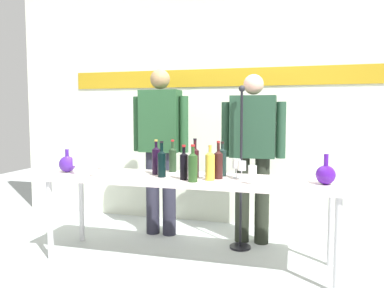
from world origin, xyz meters
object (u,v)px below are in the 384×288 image
at_px(wine_bottle_2, 195,161).
at_px(wine_bottle_8, 222,161).
at_px(wine_bottle_0, 193,166).
at_px(wine_glass_left_0, 94,166).
at_px(wine_glass_right_0, 242,166).
at_px(wine_bottle_4, 218,163).
at_px(display_table, 187,184).
at_px(wine_bottle_5, 173,158).
at_px(wine_bottle_3, 156,159).
at_px(wine_bottle_7, 210,165).
at_px(decanter_blue_left, 67,164).
at_px(wine_glass_right_2, 252,171).
at_px(presenter_left, 161,141).
at_px(wine_bottle_1, 184,165).
at_px(decanter_blue_right, 326,174).
at_px(wine_glass_left_2, 76,162).
at_px(wine_glass_left_3, 93,159).
at_px(microphone_stand, 241,195).
at_px(wine_glass_right_1, 236,164).
at_px(wine_glass_left_1, 102,159).
at_px(presenter_right, 253,147).

bearing_deg(wine_bottle_2, wine_bottle_8, 24.79).
bearing_deg(wine_bottle_0, wine_glass_left_0, 178.96).
distance_m(wine_bottle_2, wine_glass_right_0, 0.41).
bearing_deg(wine_bottle_4, wine_bottle_0, -131.29).
xyz_separation_m(display_table, wine_bottle_5, (-0.21, 0.24, 0.18)).
height_order(wine_bottle_3, wine_bottle_7, wine_bottle_3).
distance_m(decanter_blue_left, wine_glass_right_2, 1.70).
bearing_deg(presenter_left, wine_bottle_1, -58.02).
bearing_deg(wine_bottle_3, decanter_blue_right, -4.12).
relative_size(wine_glass_left_2, wine_glass_right_2, 1.01).
height_order(presenter_left, wine_bottle_0, presenter_left).
xyz_separation_m(decanter_blue_left, wine_glass_left_3, (0.15, 0.20, 0.02)).
distance_m(wine_glass_left_2, microphone_stand, 1.52).
distance_m(wine_glass_left_0, wine_glass_left_2, 0.21).
bearing_deg(wine_bottle_0, wine_glass_right_0, 25.71).
distance_m(decanter_blue_right, wine_bottle_4, 0.83).
xyz_separation_m(decanter_blue_right, wine_glass_left_0, (-1.87, -0.14, 0.01)).
height_order(decanter_blue_left, wine_bottle_4, wine_bottle_4).
bearing_deg(wine_glass_right_2, decanter_blue_left, 174.97).
height_order(decanter_blue_left, wine_glass_right_0, decanter_blue_left).
height_order(wine_glass_left_2, wine_glass_right_2, wine_glass_left_2).
bearing_deg(wine_bottle_2, wine_bottle_7, -38.23).
bearing_deg(wine_bottle_0, decanter_blue_right, 9.16).
bearing_deg(wine_glass_right_0, wine_bottle_4, 175.49).
relative_size(decanter_blue_right, wine_glass_right_1, 1.45).
relative_size(wine_bottle_7, wine_glass_left_1, 1.99).
xyz_separation_m(decanter_blue_right, presenter_right, (-0.62, 0.68, 0.13)).
relative_size(display_table, wine_bottle_7, 8.68).
xyz_separation_m(wine_bottle_8, wine_glass_right_0, (0.19, -0.15, -0.02)).
bearing_deg(wine_bottle_2, wine_glass_left_3, 172.78).
distance_m(wine_bottle_7, wine_glass_left_1, 1.14).
height_order(presenter_right, wine_bottle_1, presenter_right).
height_order(wine_glass_right_0, wine_glass_right_2, wine_glass_right_0).
xyz_separation_m(decanter_blue_right, wine_glass_left_1, (-1.99, 0.21, 0.02)).
height_order(decanter_blue_right, presenter_left, presenter_left).
relative_size(wine_bottle_2, microphone_stand, 0.21).
bearing_deg(wine_bottle_5, wine_bottle_4, -27.43).
distance_m(wine_bottle_0, wine_bottle_7, 0.15).
relative_size(decanter_blue_left, wine_glass_right_1, 1.31).
height_order(display_table, wine_bottle_1, wine_bottle_1).
height_order(wine_bottle_2, wine_glass_right_1, wine_bottle_2).
xyz_separation_m(decanter_blue_left, decanter_blue_right, (2.23, 0.00, 0.00)).
bearing_deg(presenter_left, wine_glass_left_2, -122.74).
relative_size(decanter_blue_right, presenter_left, 0.14).
height_order(decanter_blue_left, wine_glass_left_3, decanter_blue_left).
distance_m(wine_bottle_4, wine_glass_left_3, 1.25).
height_order(decanter_blue_left, presenter_left, presenter_left).
relative_size(display_table, microphone_stand, 1.61).
bearing_deg(wine_glass_right_2, presenter_right, 96.00).
distance_m(display_table, wine_glass_right_0, 0.49).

